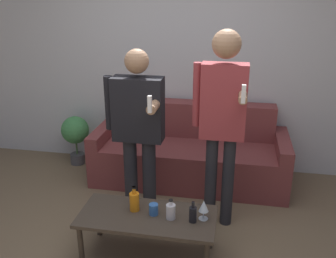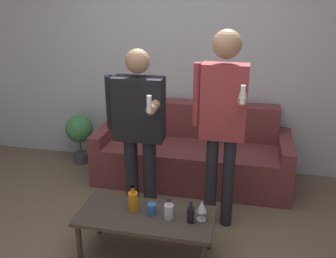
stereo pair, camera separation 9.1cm
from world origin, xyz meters
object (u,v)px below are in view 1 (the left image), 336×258
object	(u,v)px
coffee_table	(147,220)
couch	(190,154)
bottle_orange	(193,214)
person_standing_right	(222,114)
person_standing_left	(138,124)

from	to	relation	value
coffee_table	couch	bearing A→B (deg)	83.70
bottle_orange	person_standing_right	world-z (taller)	person_standing_right
coffee_table	bottle_orange	distance (m)	0.38
couch	bottle_orange	bearing A→B (deg)	-81.66
couch	coffee_table	world-z (taller)	couch
bottle_orange	person_standing_right	bearing A→B (deg)	74.99
coffee_table	bottle_orange	bearing A→B (deg)	-3.04
person_standing_right	person_standing_left	bearing A→B (deg)	177.71
person_standing_left	person_standing_right	world-z (taller)	person_standing_right
couch	coffee_table	size ratio (longest dim) A/B	1.97
coffee_table	person_standing_right	xyz separation A→B (m)	(0.53, 0.58, 0.74)
person_standing_left	couch	bearing A→B (deg)	64.43
person_standing_right	bottle_orange	bearing A→B (deg)	-105.01
person_standing_left	person_standing_right	xyz separation A→B (m)	(0.75, -0.03, 0.15)
coffee_table	person_standing_left	bearing A→B (deg)	110.23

